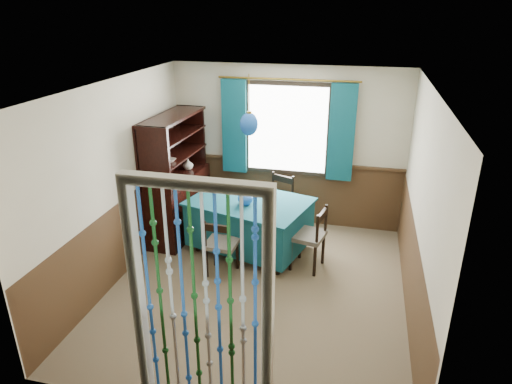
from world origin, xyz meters
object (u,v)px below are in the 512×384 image
(vase_table, at_px, (245,197))
(vase_sideboard, at_px, (188,164))
(chair_right, at_px, (310,236))
(bowl_shelf, at_px, (169,160))
(chair_left, at_px, (194,208))
(dining_table, at_px, (250,222))
(pendant_lamp, at_px, (249,124))
(chair_near, at_px, (221,245))
(chair_far, at_px, (277,202))
(sideboard, at_px, (177,194))

(vase_table, xyz_separation_m, vase_sideboard, (-1.12, 0.76, 0.14))
(chair_right, relative_size, bowl_shelf, 4.75)
(chair_right, distance_m, vase_table, 1.02)
(chair_left, relative_size, vase_sideboard, 4.48)
(dining_table, height_order, vase_table, vase_table)
(pendant_lamp, relative_size, bowl_shelf, 4.28)
(chair_near, relative_size, vase_sideboard, 4.41)
(chair_near, height_order, vase_table, vase_table)
(chair_near, bearing_deg, pendant_lamp, 76.48)
(chair_far, relative_size, vase_sideboard, 4.85)
(chair_right, relative_size, vase_table, 4.34)
(chair_near, distance_m, bowl_shelf, 1.44)
(vase_table, bearing_deg, bowl_shelf, 175.12)
(pendant_lamp, bearing_deg, chair_right, -17.55)
(dining_table, distance_m, chair_right, 0.94)
(chair_left, xyz_separation_m, sideboard, (-0.26, 0.01, 0.19))
(bowl_shelf, bearing_deg, chair_left, 57.24)
(sideboard, xyz_separation_m, vase_table, (1.18, -0.42, 0.24))
(chair_left, bearing_deg, vase_table, 91.27)
(vase_sideboard, bearing_deg, vase_table, -34.10)
(chair_near, relative_size, pendant_lamp, 1.02)
(chair_right, height_order, vase_table, vase_table)
(chair_far, distance_m, sideboard, 1.53)
(bowl_shelf, bearing_deg, chair_far, 27.98)
(chair_right, distance_m, bowl_shelf, 2.21)
(sideboard, relative_size, vase_sideboard, 10.07)
(chair_far, xyz_separation_m, pendant_lamp, (-0.26, -0.71, 1.39))
(bowl_shelf, bearing_deg, chair_near, -35.86)
(dining_table, bearing_deg, bowl_shelf, -163.04)
(chair_far, relative_size, sideboard, 0.48)
(dining_table, bearing_deg, chair_left, 179.28)
(chair_far, height_order, chair_left, chair_far)
(chair_near, xyz_separation_m, sideboard, (-1.00, 1.00, 0.20))
(chair_right, xyz_separation_m, vase_sideboard, (-2.04, 0.91, 0.55))
(pendant_lamp, height_order, vase_table, pendant_lamp)
(sideboard, bearing_deg, pendant_lamp, -10.88)
(chair_near, relative_size, sideboard, 0.44)
(bowl_shelf, relative_size, vase_sideboard, 1.01)
(dining_table, height_order, chair_right, chair_right)
(chair_near, xyz_separation_m, chair_far, (0.46, 1.43, 0.04))
(chair_right, height_order, sideboard, sideboard)
(dining_table, relative_size, chair_left, 2.23)
(chair_near, bearing_deg, chair_right, 23.79)
(chair_near, height_order, chair_left, chair_left)
(dining_table, relative_size, bowl_shelf, 9.90)
(chair_right, bearing_deg, chair_far, 44.65)
(chair_far, relative_size, vase_table, 4.39)
(chair_left, height_order, vase_sideboard, vase_sideboard)
(chair_right, xyz_separation_m, pendant_lamp, (-0.89, 0.28, 1.39))
(chair_near, distance_m, vase_sideboard, 1.74)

